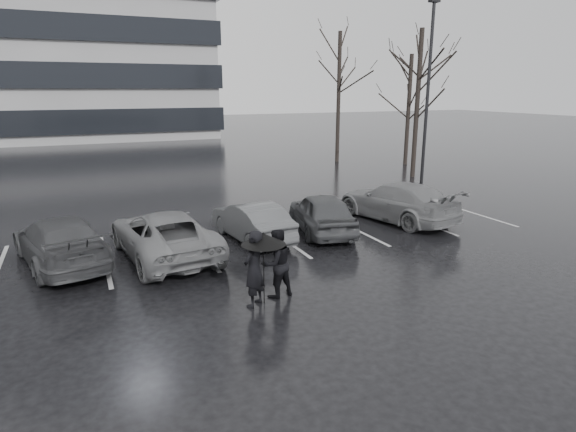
% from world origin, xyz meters
% --- Properties ---
extents(ground, '(160.00, 160.00, 0.00)m').
position_xyz_m(ground, '(0.00, 0.00, 0.00)').
color(ground, black).
rests_on(ground, ground).
extents(car_main, '(2.44, 4.35, 1.40)m').
position_xyz_m(car_main, '(2.15, 2.36, 0.70)').
color(car_main, black).
rests_on(car_main, ground).
extents(car_west_a, '(1.79, 4.00, 1.27)m').
position_xyz_m(car_west_a, '(-0.38, 2.50, 0.64)').
color(car_west_a, '#2F2F32').
rests_on(car_west_a, ground).
extents(car_west_b, '(2.87, 5.24, 1.39)m').
position_xyz_m(car_west_b, '(-3.34, 1.95, 0.70)').
color(car_west_b, '#515153').
rests_on(car_west_b, ground).
extents(car_west_c, '(2.96, 5.06, 1.38)m').
position_xyz_m(car_west_c, '(-6.13, 2.46, 0.69)').
color(car_west_c, black).
rests_on(car_west_c, ground).
extents(car_east, '(3.08, 5.36, 1.46)m').
position_xyz_m(car_east, '(5.48, 2.62, 0.73)').
color(car_east, '#515153').
rests_on(car_east, ground).
extents(pedestrian_left, '(0.79, 0.75, 1.81)m').
position_xyz_m(pedestrian_left, '(-2.03, -2.31, 0.91)').
color(pedestrian_left, black).
rests_on(pedestrian_left, ground).
extents(pedestrian_right, '(0.93, 0.79, 1.68)m').
position_xyz_m(pedestrian_right, '(-1.36, -2.02, 0.84)').
color(pedestrian_right, black).
rests_on(pedestrian_right, ground).
extents(umbrella, '(1.02, 1.02, 1.73)m').
position_xyz_m(umbrella, '(-1.78, -2.29, 1.58)').
color(umbrella, black).
rests_on(umbrella, ground).
extents(lamp_post, '(0.48, 0.48, 8.76)m').
position_xyz_m(lamp_post, '(9.81, 6.52, 4.01)').
color(lamp_post, '#98989A').
rests_on(lamp_post, ground).
extents(stall_stripes, '(19.72, 5.00, 0.00)m').
position_xyz_m(stall_stripes, '(-0.80, 2.50, 0.00)').
color(stall_stripes, '#B1B1B4').
rests_on(stall_stripes, ground).
extents(tree_east, '(0.26, 0.26, 8.00)m').
position_xyz_m(tree_east, '(12.00, 10.00, 4.00)').
color(tree_east, black).
rests_on(tree_east, ground).
extents(tree_ne, '(0.26, 0.26, 7.00)m').
position_xyz_m(tree_ne, '(14.50, 14.00, 3.50)').
color(tree_ne, black).
rests_on(tree_ne, ground).
extents(tree_north, '(0.26, 0.26, 8.50)m').
position_xyz_m(tree_north, '(11.00, 17.00, 4.25)').
color(tree_north, black).
rests_on(tree_north, ground).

